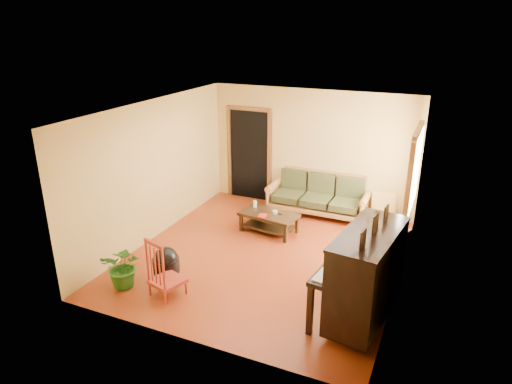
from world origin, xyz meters
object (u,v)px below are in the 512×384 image
at_px(potted_plant, 124,266).
at_px(sofa, 317,195).
at_px(ceramic_crock, 392,221).
at_px(footstool, 166,267).
at_px(coffee_table, 269,223).
at_px(armchair, 375,254).
at_px(red_chair, 166,267).
at_px(piano, 366,278).

bearing_deg(potted_plant, sofa, 63.98).
distance_m(ceramic_crock, potted_plant, 5.27).
bearing_deg(footstool, ceramic_crock, 48.93).
relative_size(sofa, coffee_table, 1.90).
bearing_deg(coffee_table, footstool, -110.61).
relative_size(armchair, red_chair, 0.94).
distance_m(piano, footstool, 3.15).
xyz_separation_m(armchair, potted_plant, (-3.51, -1.77, -0.10)).
bearing_deg(armchair, piano, -65.83).
bearing_deg(sofa, armchair, -53.42).
relative_size(armchair, ceramic_crock, 3.50).
height_order(sofa, piano, piano).
bearing_deg(piano, potted_plant, -162.39).
relative_size(sofa, armchair, 2.32).
bearing_deg(coffee_table, ceramic_crock, 29.20).
bearing_deg(piano, red_chair, -161.27).
xyz_separation_m(coffee_table, potted_plant, (-1.31, -2.72, 0.15)).
xyz_separation_m(armchair, footstool, (-3.05, -1.32, -0.24)).
bearing_deg(red_chair, sofa, 90.92).
bearing_deg(red_chair, footstool, 144.45).
relative_size(piano, ceramic_crock, 5.96).
distance_m(sofa, ceramic_crock, 1.61).
bearing_deg(potted_plant, armchair, 26.82).
height_order(coffee_table, footstool, footstool).
xyz_separation_m(coffee_table, footstool, (-0.85, -2.26, 0.01)).
height_order(red_chair, potted_plant, red_chair).
distance_m(footstool, ceramic_crock, 4.62).
distance_m(armchair, footstool, 3.33).
bearing_deg(piano, footstool, -169.19).
height_order(armchair, piano, piano).
bearing_deg(red_chair, coffee_table, 95.76).
xyz_separation_m(footstool, ceramic_crock, (3.04, 3.49, -0.08)).
distance_m(sofa, armchair, 2.68).
bearing_deg(sofa, red_chair, -106.59).
bearing_deg(sofa, footstool, -112.40).
relative_size(sofa, ceramic_crock, 8.12).
xyz_separation_m(sofa, ceramic_crock, (1.58, 0.00, -0.32)).
xyz_separation_m(piano, red_chair, (-2.83, -0.56, -0.20)).
xyz_separation_m(coffee_table, piano, (2.26, -2.09, 0.48)).
relative_size(coffee_table, piano, 0.72).
height_order(coffee_table, piano, piano).
height_order(armchair, potted_plant, armchair).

